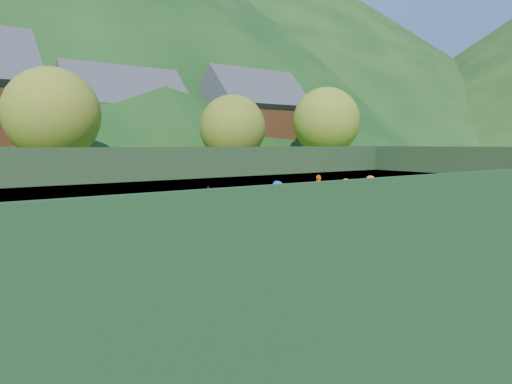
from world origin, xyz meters
TOP-DOWN VIEW (x-y plane):
  - ground at (0.00, 0.00)m, footprint 400.00×400.00m
  - clay_court at (0.00, 0.00)m, footprint 40.00×24.00m
  - mountain_far_right at (90.00, 150.00)m, footprint 260.00×260.00m
  - coach at (-2.26, -2.35)m, footprint 0.75×0.50m
  - student_a at (3.66, 2.73)m, footprint 0.77×0.67m
  - student_b at (4.70, 3.06)m, footprint 1.03×0.61m
  - student_c at (4.97, 1.48)m, footprint 0.75×0.49m
  - student_d at (7.45, 2.08)m, footprint 1.09×0.76m
  - tennis_ball_0 at (-2.20, -1.17)m, footprint 0.07×0.07m
  - tennis_ball_1 at (-6.92, -1.89)m, footprint 0.07×0.07m
  - tennis_ball_2 at (-5.67, -2.82)m, footprint 0.07×0.07m
  - tennis_ball_4 at (-4.28, -2.24)m, footprint 0.07×0.07m
  - tennis_ball_5 at (2.89, -0.84)m, footprint 0.07×0.07m
  - tennis_ball_6 at (1.82, -3.71)m, footprint 0.07×0.07m
  - tennis_ball_7 at (3.25, -2.82)m, footprint 0.07×0.07m
  - tennis_ball_8 at (-0.54, -7.13)m, footprint 0.07×0.07m
  - tennis_ball_9 at (-3.49, -7.33)m, footprint 0.07×0.07m
  - tennis_ball_10 at (-2.20, -0.94)m, footprint 0.07×0.07m
  - tennis_ball_11 at (5.02, -3.01)m, footprint 0.07×0.07m
  - tennis_ball_12 at (2.08, -1.78)m, footprint 0.07×0.07m
  - tennis_ball_14 at (-3.42, -2.92)m, footprint 0.07×0.07m
  - tennis_ball_15 at (-9.23, -2.14)m, footprint 0.07×0.07m
  - tennis_ball_16 at (-0.16, -7.00)m, footprint 0.07×0.07m
  - tennis_ball_17 at (5.83, -1.96)m, footprint 0.07×0.07m
  - tennis_ball_18 at (-8.94, -4.28)m, footprint 0.07×0.07m
  - tennis_ball_20 at (-6.16, -8.47)m, footprint 0.07×0.07m
  - tennis_ball_21 at (0.80, -3.79)m, footprint 0.07×0.07m
  - tennis_ball_23 at (-6.01, -3.46)m, footprint 0.07×0.07m
  - tennis_ball_24 at (-1.17, -8.40)m, footprint 0.07×0.07m
  - tennis_ball_25 at (-0.34, -3.93)m, footprint 0.07×0.07m
  - tennis_ball_26 at (-5.75, -1.51)m, footprint 0.07×0.07m
  - tennis_ball_27 at (4.57, -4.68)m, footprint 0.07×0.07m
  - court_lines at (0.00, 0.00)m, footprint 23.83×11.03m
  - tennis_net at (0.00, 0.00)m, footprint 0.10×12.07m
  - perimeter_fence at (0.00, 0.00)m, footprint 40.40×24.24m
  - ball_hopper at (-7.75, -4.89)m, footprint 0.57×0.57m
  - chalet_mid at (6.00, 34.00)m, footprint 12.65×8.82m
  - chalet_right at (20.00, 30.00)m, footprint 11.50×8.82m
  - tree_b at (-4.00, 20.00)m, footprint 6.40×6.40m
  - tree_c at (10.00, 19.00)m, footprint 5.60×5.60m
  - tree_d at (22.00, 20.00)m, footprint 6.80×6.80m

SIDE VIEW (x-z plane):
  - ground at x=0.00m, z-range 0.00..0.00m
  - clay_court at x=0.00m, z-range 0.00..0.02m
  - court_lines at x=0.00m, z-range 0.02..0.03m
  - tennis_ball_0 at x=-2.20m, z-range 0.02..0.09m
  - tennis_ball_1 at x=-6.92m, z-range 0.02..0.09m
  - tennis_ball_2 at x=-5.67m, z-range 0.02..0.09m
  - tennis_ball_4 at x=-4.28m, z-range 0.02..0.09m
  - tennis_ball_5 at x=2.89m, z-range 0.02..0.09m
  - tennis_ball_6 at x=1.82m, z-range 0.02..0.09m
  - tennis_ball_7 at x=3.25m, z-range 0.02..0.09m
  - tennis_ball_8 at x=-0.54m, z-range 0.02..0.09m
  - tennis_ball_9 at x=-3.49m, z-range 0.02..0.09m
  - tennis_ball_10 at x=-2.20m, z-range 0.02..0.09m
  - tennis_ball_11 at x=5.02m, z-range 0.02..0.09m
  - tennis_ball_12 at x=2.08m, z-range 0.02..0.09m
  - tennis_ball_14 at x=-3.42m, z-range 0.02..0.09m
  - tennis_ball_15 at x=-9.23m, z-range 0.02..0.09m
  - tennis_ball_16 at x=-0.16m, z-range 0.02..0.09m
  - tennis_ball_17 at x=5.83m, z-range 0.02..0.09m
  - tennis_ball_18 at x=-8.94m, z-range 0.02..0.09m
  - tennis_ball_20 at x=-6.16m, z-range 0.02..0.09m
  - tennis_ball_21 at x=0.80m, z-range 0.02..0.09m
  - tennis_ball_23 at x=-6.01m, z-range 0.02..0.09m
  - tennis_ball_24 at x=-1.17m, z-range 0.02..0.09m
  - tennis_ball_25 at x=-0.34m, z-range 0.02..0.09m
  - tennis_ball_26 at x=-5.75m, z-range 0.02..0.09m
  - tennis_ball_27 at x=4.57m, z-range 0.02..0.09m
  - tennis_net at x=0.00m, z-range -0.03..1.07m
  - student_a at x=3.66m, z-range 0.02..1.38m
  - ball_hopper at x=-7.75m, z-range 0.27..1.27m
  - student_c at x=4.97m, z-range 0.02..1.56m
  - student_d at x=7.45m, z-range 0.02..1.56m
  - student_b at x=4.70m, z-range 0.02..1.66m
  - coach at x=-2.26m, z-range 0.02..2.03m
  - perimeter_fence at x=0.00m, z-range -0.23..2.77m
  - tree_c at x=10.00m, z-range 0.87..8.22m
  - chalet_mid at x=6.00m, z-range -0.74..10.72m
  - tree_b at x=-4.00m, z-range 0.99..9.39m
  - chalet_right at x=20.00m, z-range -0.70..11.21m
  - tree_d at x=22.00m, z-range 1.06..9.98m
  - mountain_far_right at x=90.00m, z-range 0.00..95.00m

